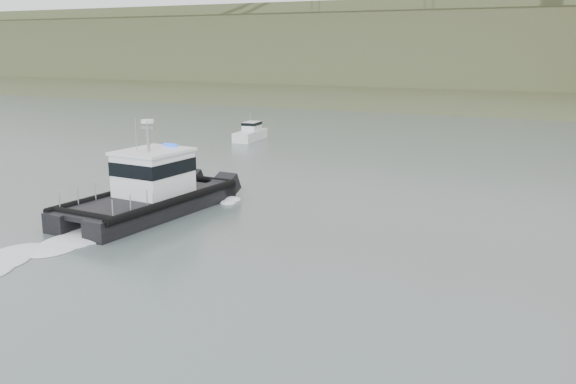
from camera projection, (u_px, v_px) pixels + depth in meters
ground at (130, 300)px, 23.93m from camera, size 400.00×400.00×0.00m
headlands at (530, 58)px, 131.96m from camera, size 500.00×105.36×27.12m
patrol_boat at (150, 189)px, 36.14m from camera, size 4.74×11.54×5.50m
motorboat at (251, 133)px, 64.84m from camera, size 2.30×5.34×2.85m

